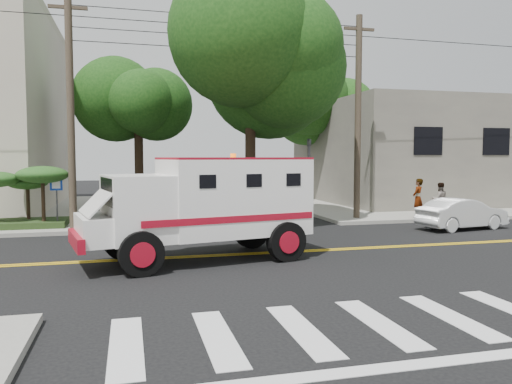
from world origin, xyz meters
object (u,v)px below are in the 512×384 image
object	(u,v)px
parked_sedan	(462,214)
armored_truck	(206,202)
pedestrian_a	(418,198)
pedestrian_b	(440,200)

from	to	relation	value
parked_sedan	armored_truck	bearing A→B (deg)	98.06
armored_truck	pedestrian_a	world-z (taller)	armored_truck
parked_sedan	pedestrian_a	distance (m)	2.72
armored_truck	pedestrian_a	bearing A→B (deg)	18.57
armored_truck	pedestrian_b	size ratio (longest dim) A/B	4.23
pedestrian_b	pedestrian_a	bearing A→B (deg)	16.13
pedestrian_b	armored_truck	bearing A→B (deg)	38.96
armored_truck	pedestrian_a	size ratio (longest dim) A/B	3.75
armored_truck	parked_sedan	size ratio (longest dim) A/B	1.76
parked_sedan	pedestrian_a	world-z (taller)	pedestrian_a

